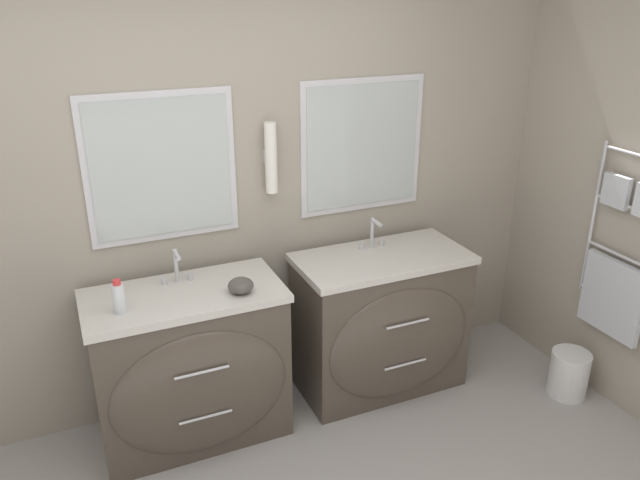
{
  "coord_description": "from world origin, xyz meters",
  "views": [
    {
      "loc": [
        -0.72,
        -1.56,
        2.35
      ],
      "look_at": [
        0.47,
        1.15,
        1.13
      ],
      "focal_mm": 35.0,
      "sensor_mm": 36.0,
      "label": 1
    }
  ],
  "objects_px": {
    "vanity_left": "(191,367)",
    "toiletry_bottle": "(119,298)",
    "vanity_right": "(383,323)",
    "waste_bin": "(569,373)",
    "amenity_bowl": "(241,286)"
  },
  "relations": [
    {
      "from": "toiletry_bottle",
      "to": "vanity_left",
      "type": "bearing_deg",
      "value": 9.25
    },
    {
      "from": "vanity_right",
      "to": "waste_bin",
      "type": "bearing_deg",
      "value": -28.42
    },
    {
      "from": "vanity_right",
      "to": "waste_bin",
      "type": "xyz_separation_m",
      "value": [
        1.01,
        -0.54,
        -0.3
      ]
    },
    {
      "from": "vanity_left",
      "to": "waste_bin",
      "type": "bearing_deg",
      "value": -14.05
    },
    {
      "from": "vanity_right",
      "to": "toiletry_bottle",
      "type": "height_order",
      "value": "toiletry_bottle"
    },
    {
      "from": "vanity_left",
      "to": "waste_bin",
      "type": "xyz_separation_m",
      "value": [
        2.17,
        -0.54,
        -0.3
      ]
    },
    {
      "from": "waste_bin",
      "to": "toiletry_bottle",
      "type": "bearing_deg",
      "value": 168.85
    },
    {
      "from": "vanity_left",
      "to": "waste_bin",
      "type": "height_order",
      "value": "vanity_left"
    },
    {
      "from": "vanity_left",
      "to": "toiletry_bottle",
      "type": "xyz_separation_m",
      "value": [
        -0.32,
        -0.05,
        0.51
      ]
    },
    {
      "from": "vanity_right",
      "to": "amenity_bowl",
      "type": "xyz_separation_m",
      "value": [
        -0.9,
        -0.09,
        0.47
      ]
    },
    {
      "from": "toiletry_bottle",
      "to": "amenity_bowl",
      "type": "distance_m",
      "value": 0.6
    },
    {
      "from": "vanity_right",
      "to": "toiletry_bottle",
      "type": "bearing_deg",
      "value": -177.99
    },
    {
      "from": "vanity_left",
      "to": "toiletry_bottle",
      "type": "height_order",
      "value": "toiletry_bottle"
    },
    {
      "from": "waste_bin",
      "to": "amenity_bowl",
      "type": "bearing_deg",
      "value": 166.47
    },
    {
      "from": "vanity_right",
      "to": "amenity_bowl",
      "type": "height_order",
      "value": "amenity_bowl"
    }
  ]
}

